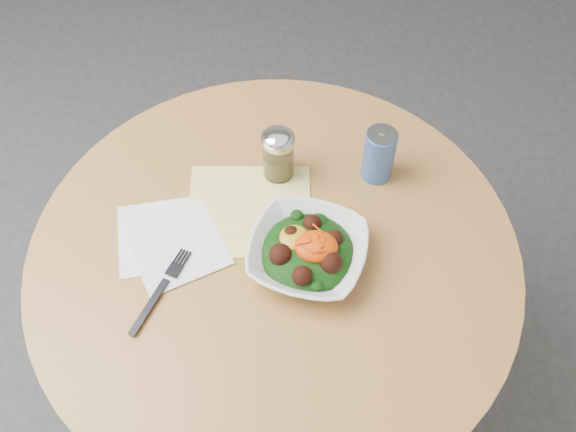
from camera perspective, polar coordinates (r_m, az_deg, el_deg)
The scene contains 8 objects.
ground at distance 1.85m, azimuth -0.84°, elevation -15.53°, with size 6.00×6.00×0.00m, color #313133.
table at distance 1.34m, azimuth -1.12°, elevation -7.51°, with size 0.90×0.90×0.75m.
cloth_napkin at distance 1.22m, azimuth -3.48°, elevation 0.53°, with size 0.23×0.21×0.00m, color #E1B90B.
paper_napkins at distance 1.20m, azimuth -10.46°, elevation -2.18°, with size 0.24×0.23×0.00m.
salad_bowl at distance 1.14m, azimuth 1.76°, elevation -3.17°, with size 0.25×0.25×0.08m.
fork at distance 1.15m, azimuth -11.15°, elevation -6.31°, with size 0.08×0.18×0.00m.
spice_shaker at distance 1.23m, azimuth -0.88°, elevation 5.51°, with size 0.06×0.06×0.12m.
beverage_can at distance 1.24m, azimuth 8.08°, elevation 5.44°, with size 0.06×0.06×0.12m.
Camera 1 is at (0.06, -0.62, 1.74)m, focal length 40.00 mm.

